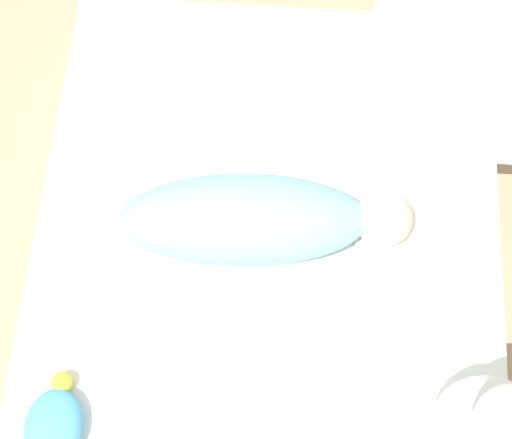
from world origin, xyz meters
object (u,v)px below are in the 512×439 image
(turtle_plush, at_px, (54,425))
(pillow, at_px, (446,74))
(bunny_plush, at_px, (494,433))
(swaddled_baby, at_px, (257,220))

(turtle_plush, bearing_deg, pillow, -42.87)
(pillow, distance_m, bunny_plush, 0.79)
(swaddled_baby, bearing_deg, bunny_plush, -45.79)
(swaddled_baby, height_order, pillow, swaddled_baby)
(bunny_plush, distance_m, turtle_plush, 0.81)
(swaddled_baby, bearing_deg, pillow, 40.04)
(swaddled_baby, distance_m, turtle_plush, 0.56)
(swaddled_baby, height_order, bunny_plush, bunny_plush)
(swaddled_baby, distance_m, pillow, 0.56)
(swaddled_baby, xyz_separation_m, pillow, (0.39, -0.40, -0.02))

